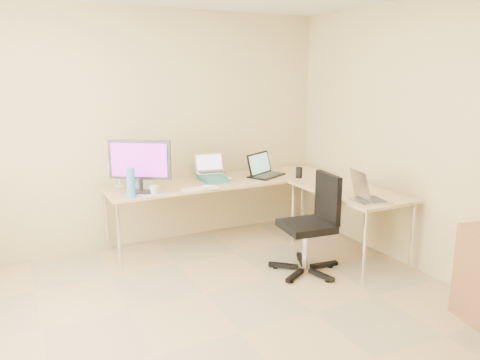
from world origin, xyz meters
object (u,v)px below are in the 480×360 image
laptop_center (211,164)px  keyboard (200,189)px  desk_main (224,211)px  monitor (140,166)px  laptop_black (267,165)px  desk_return (348,223)px  laptop_return (372,189)px  mug (155,190)px  desk_fan (119,172)px  water_bottle (131,183)px  office_chair (306,223)px

laptop_center → keyboard: 0.57m
desk_main → monitor: bearing=-171.3°
laptop_black → keyboard: 0.98m
desk_main → laptop_center: 0.56m
desk_return → monitor: 2.24m
laptop_return → laptop_center: bearing=42.4°
laptop_black → desk_main: bearing=146.0°
desk_return → mug: (-1.87, 0.70, 0.41)m
desk_main → monitor: 1.19m
desk_fan → laptop_return: bearing=-47.4°
water_bottle → desk_fan: desk_fan is taller
mug → office_chair: size_ratio=0.10×
laptop_black → desk_fan: bearing=143.2°
laptop_black → keyboard: size_ratio=1.12×
laptop_black → laptop_return: size_ratio=1.16×
water_bottle → monitor: bearing=47.7°
laptop_center → laptop_return: bearing=-51.1°
keyboard → mug: (-0.48, 0.00, 0.04)m
desk_main → keyboard: 0.63m
monitor → laptop_black: bearing=37.1°
desk_fan → desk_return: bearing=-37.5°
desk_main → keyboard: bearing=-144.5°
desk_main → water_bottle: 1.27m
keyboard → mug: bearing=-174.3°
mug → office_chair: office_chair is taller
mug → water_bottle: (-0.23, 0.00, 0.10)m
desk_main → desk_return: size_ratio=2.04×
desk_return → mug: bearing=159.4°
desk_main → desk_return: (0.98, -1.00, 0.00)m
water_bottle → desk_return: bearing=-18.5°
water_bottle → laptop_return: bearing=-30.1°
water_bottle → desk_fan: bearing=90.0°
mug → desk_fan: desk_fan is taller
keyboard → mug: 0.48m
desk_return → laptop_center: (-1.07, 1.15, 0.53)m
desk_main → mug: bearing=-161.6°
desk_fan → laptop_return: 2.58m
laptop_center → keyboard: size_ratio=0.87×
keyboard → office_chair: size_ratio=0.39×
laptop_black → keyboard: bearing=166.5°
desk_main → desk_return: same height
desk_return → laptop_black: size_ratio=3.01×
desk_fan → monitor: bearing=-77.0°
keyboard → desk_fan: (-0.71, 0.50, 0.15)m
desk_main → office_chair: 1.20m
desk_main → laptop_black: (0.52, -0.05, 0.50)m
laptop_center → laptop_black: bearing=-10.3°
desk_return → monitor: size_ratio=2.05×
laptop_return → water_bottle: bearing=71.5°
monitor → desk_return: bearing=10.1°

